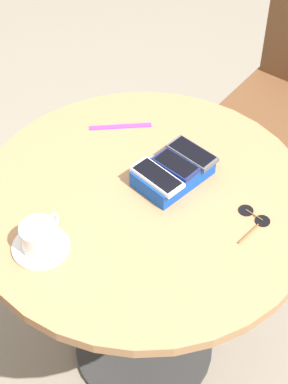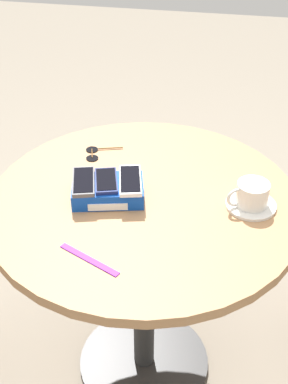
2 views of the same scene
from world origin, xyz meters
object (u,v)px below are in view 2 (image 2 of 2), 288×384
at_px(phone_gray, 84,181).
at_px(sunglasses, 94,153).
at_px(phone_box, 108,191).
at_px(phone_navy, 106,181).
at_px(lanyard_strap, 89,260).
at_px(saucer, 251,205).
at_px(round_table, 144,239).
at_px(coffee_cup, 252,194).
at_px(phone_white, 130,181).

distance_m(phone_gray, sunglasses, 0.23).
relative_size(phone_box, phone_gray, 1.51).
bearing_deg(phone_navy, phone_box, -44.02).
xyz_separation_m(phone_box, lanyard_strap, (0.01, -0.25, -0.02)).
bearing_deg(phone_box, lanyard_strap, -86.78).
xyz_separation_m(phone_navy, sunglasses, (-0.09, 0.21, -0.05)).
bearing_deg(saucer, phone_navy, -175.82).
height_order(phone_box, saucer, phone_box).
bearing_deg(phone_navy, saucer, 4.18).
height_order(saucer, lanyard_strap, saucer).
height_order(round_table, phone_box, phone_box).
height_order(phone_navy, coffee_cup, coffee_cup).
distance_m(phone_box, lanyard_strap, 0.25).
bearing_deg(saucer, coffee_cup, -151.37).
xyz_separation_m(phone_gray, coffee_cup, (0.45, 0.04, -0.01)).
xyz_separation_m(phone_box, sunglasses, (-0.10, 0.22, -0.02)).
bearing_deg(lanyard_strap, saucer, 37.18).
xyz_separation_m(round_table, phone_box, (-0.10, -0.02, 0.18)).
height_order(phone_gray, sunglasses, phone_gray).
bearing_deg(saucer, sunglasses, 159.40).
relative_size(phone_white, sunglasses, 1.32).
height_order(phone_gray, lanyard_strap, phone_gray).
bearing_deg(phone_box, phone_white, 15.15).
distance_m(phone_gray, coffee_cup, 0.45).
relative_size(phone_box, coffee_cup, 1.93).
bearing_deg(saucer, lanyard_strap, -142.82).
distance_m(round_table, phone_gray, 0.26).
xyz_separation_m(round_table, phone_white, (-0.04, -0.00, 0.21)).
distance_m(round_table, coffee_cup, 0.35).
relative_size(round_table, coffee_cup, 7.75).
relative_size(phone_gray, phone_navy, 1.12).
relative_size(round_table, saucer, 6.34).
xyz_separation_m(phone_white, saucer, (0.33, 0.02, -0.05)).
relative_size(phone_gray, sunglasses, 1.27).
bearing_deg(sunglasses, phone_navy, -66.49).
distance_m(round_table, saucer, 0.33).
height_order(phone_navy, saucer, phone_navy).
xyz_separation_m(phone_white, sunglasses, (-0.16, 0.20, -0.05)).
xyz_separation_m(phone_navy, phone_white, (0.06, 0.01, 0.00)).
bearing_deg(phone_white, sunglasses, 128.00).
bearing_deg(coffee_cup, phone_white, -177.19).
height_order(phone_navy, phone_white, same).
height_order(phone_navy, lanyard_strap, phone_navy).
bearing_deg(coffee_cup, phone_navy, -175.97).
distance_m(saucer, sunglasses, 0.52).
xyz_separation_m(round_table, phone_navy, (-0.10, -0.01, 0.21)).
bearing_deg(phone_navy, phone_gray, -166.07).
distance_m(round_table, phone_box, 0.20).
bearing_deg(coffee_cup, phone_gray, -174.64).
bearing_deg(round_table, phone_gray, -170.20).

